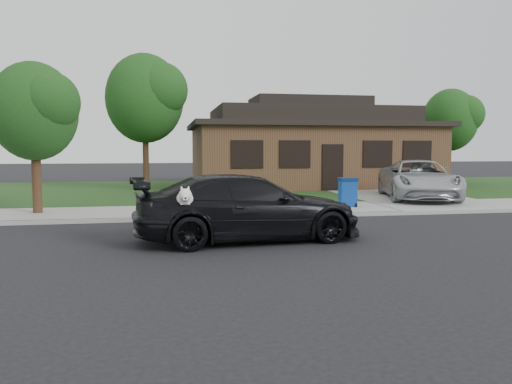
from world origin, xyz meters
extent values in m
plane|color=black|center=(0.00, 0.00, 0.00)|extent=(120.00, 120.00, 0.00)
cube|color=gray|center=(0.00, 5.00, 0.06)|extent=(60.00, 3.00, 0.12)
cube|color=gray|center=(0.00, 3.50, 0.06)|extent=(60.00, 0.12, 0.12)
cube|color=#193814|center=(0.00, 13.00, 0.07)|extent=(60.00, 13.00, 0.13)
cube|color=gray|center=(6.00, 10.00, 0.07)|extent=(4.50, 13.00, 0.14)
imported|color=black|center=(-1.75, 0.13, 0.76)|extent=(5.40, 2.65, 1.51)
ellipsoid|color=white|center=(-3.22, -0.79, 1.07)|extent=(0.34, 0.40, 0.30)
sphere|color=white|center=(-3.22, -1.02, 1.17)|extent=(0.26, 0.26, 0.26)
cube|color=white|center=(-3.22, -1.15, 1.13)|extent=(0.09, 0.12, 0.08)
sphere|color=black|center=(-3.22, -1.21, 1.13)|extent=(0.04, 0.04, 0.04)
cone|color=white|center=(-3.29, -0.97, 1.31)|extent=(0.11, 0.11, 0.14)
cone|color=white|center=(-3.16, -0.97, 1.31)|extent=(0.11, 0.11, 0.14)
imported|color=#BABEC2|center=(6.10, 6.92, 0.89)|extent=(3.94, 5.90, 1.50)
cube|color=navy|center=(2.51, 5.07, 0.56)|extent=(0.59, 0.59, 0.88)
cube|color=#061F4B|center=(2.51, 5.07, 1.05)|extent=(0.65, 0.65, 0.10)
cylinder|color=black|center=(2.32, 4.80, 0.19)|extent=(0.06, 0.14, 0.14)
cylinder|color=black|center=(2.71, 4.80, 0.19)|extent=(0.06, 0.14, 0.14)
cube|color=#422B1C|center=(4.00, 15.00, 1.63)|extent=(12.00, 8.00, 3.00)
cube|color=black|center=(4.00, 15.00, 3.25)|extent=(12.60, 8.60, 0.25)
cube|color=black|center=(4.00, 15.00, 3.78)|extent=(10.00, 6.50, 0.80)
cube|color=black|center=(4.00, 15.00, 4.48)|extent=(6.00, 3.50, 0.60)
cube|color=black|center=(4.00, 10.97, 1.23)|extent=(1.00, 0.06, 2.10)
cube|color=black|center=(0.00, 10.97, 1.83)|extent=(1.30, 0.05, 1.10)
cube|color=black|center=(2.20, 10.97, 1.83)|extent=(1.30, 0.05, 1.10)
cube|color=black|center=(6.20, 10.97, 1.83)|extent=(1.30, 0.05, 1.10)
cube|color=black|center=(8.20, 10.97, 1.83)|extent=(1.30, 0.05, 1.10)
cylinder|color=#332114|center=(-4.50, 13.00, 1.37)|extent=(0.28, 0.28, 2.48)
ellipsoid|color=#143811|center=(-4.50, 13.00, 4.41)|extent=(3.60, 3.60, 4.14)
sphere|color=#26591E|center=(-3.78, 12.46, 4.77)|extent=(2.52, 2.52, 2.52)
cylinder|color=#332114|center=(12.00, 14.50, 1.14)|extent=(0.28, 0.28, 2.03)
ellipsoid|color=#143811|center=(12.00, 14.50, 3.65)|extent=(3.00, 3.00, 3.45)
sphere|color=#26591E|center=(12.60, 14.05, 3.95)|extent=(2.10, 2.10, 2.10)
cylinder|color=#332114|center=(-7.50, 5.20, 1.02)|extent=(0.28, 0.28, 1.80)
ellipsoid|color=#143811|center=(-7.50, 5.20, 3.22)|extent=(2.60, 2.60, 2.99)
sphere|color=#26591E|center=(-6.98, 4.81, 3.48)|extent=(1.82, 1.82, 1.82)
camera|label=1|loc=(-3.60, -11.03, 2.12)|focal=35.00mm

